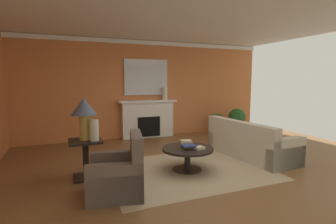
% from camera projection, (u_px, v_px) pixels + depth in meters
% --- Properties ---
extents(ground_plane, '(9.70, 9.70, 0.00)m').
position_uv_depth(ground_plane, '(190.00, 166.00, 5.31)').
color(ground_plane, brown).
extents(wall_fireplace, '(8.06, 0.12, 2.97)m').
position_uv_depth(wall_fireplace, '(145.00, 89.00, 8.05)').
color(wall_fireplace, '#CC723D').
rests_on(wall_fireplace, ground_plane).
extents(ceiling_panel, '(8.06, 6.80, 0.06)m').
position_uv_depth(ceiling_panel, '(185.00, 18.00, 5.23)').
color(ceiling_panel, white).
extents(crown_moulding, '(8.06, 0.08, 0.12)m').
position_uv_depth(crown_moulding, '(145.00, 43.00, 7.80)').
color(crown_moulding, white).
extents(area_rug, '(3.06, 2.35, 0.01)m').
position_uv_depth(area_rug, '(187.00, 170.00, 5.06)').
color(area_rug, tan).
rests_on(area_rug, ground_plane).
extents(fireplace, '(1.80, 0.35, 1.15)m').
position_uv_depth(fireplace, '(148.00, 120.00, 7.97)').
color(fireplace, white).
rests_on(fireplace, ground_plane).
extents(mantel_mirror, '(1.37, 0.04, 1.09)m').
position_uv_depth(mantel_mirror, '(146.00, 77.00, 7.92)').
color(mantel_mirror, silver).
extents(sofa, '(1.05, 2.16, 0.85)m').
position_uv_depth(sofa, '(249.00, 144.00, 5.92)').
color(sofa, '#BCB299').
rests_on(sofa, ground_plane).
extents(armchair_near_window, '(0.95, 0.95, 0.95)m').
position_uv_depth(armchair_near_window, '(118.00, 176.00, 3.93)').
color(armchair_near_window, brown).
rests_on(armchair_near_window, ground_plane).
extents(coffee_table, '(1.00, 1.00, 0.45)m').
position_uv_depth(coffee_table, '(188.00, 154.00, 5.02)').
color(coffee_table, black).
rests_on(coffee_table, ground_plane).
extents(side_table, '(0.56, 0.56, 0.70)m').
position_uv_depth(side_table, '(86.00, 156.00, 4.62)').
color(side_table, black).
rests_on(side_table, ground_plane).
extents(table_lamp, '(0.44, 0.44, 0.75)m').
position_uv_depth(table_lamp, '(84.00, 111.00, 4.52)').
color(table_lamp, '#B28E38').
rests_on(table_lamp, side_table).
extents(vase_mantel_right, '(0.16, 0.16, 0.40)m').
position_uv_depth(vase_mantel_right, '(165.00, 93.00, 8.03)').
color(vase_mantel_right, beige).
rests_on(vase_mantel_right, fireplace).
extents(vase_tall_corner, '(0.31, 0.31, 0.63)m').
position_uv_depth(vase_tall_corner, '(217.00, 124.00, 8.57)').
color(vase_tall_corner, '#33703D').
rests_on(vase_tall_corner, ground_plane).
extents(vase_on_side_table, '(0.15, 0.15, 0.37)m').
position_uv_depth(vase_on_side_table, '(94.00, 130.00, 4.50)').
color(vase_on_side_table, beige).
rests_on(vase_on_side_table, side_table).
extents(book_red_cover, '(0.21, 0.18, 0.05)m').
position_uv_depth(book_red_cover, '(199.00, 148.00, 4.91)').
color(book_red_cover, tan).
rests_on(book_red_cover, coffee_table).
extents(book_art_folio, '(0.28, 0.20, 0.03)m').
position_uv_depth(book_art_folio, '(189.00, 146.00, 4.90)').
color(book_art_folio, navy).
rests_on(book_art_folio, coffee_table).
extents(book_small_novel, '(0.24, 0.19, 0.05)m').
position_uv_depth(book_small_novel, '(186.00, 141.00, 5.08)').
color(book_small_novel, tan).
rests_on(book_small_novel, coffee_table).
extents(potted_plant, '(0.56, 0.56, 0.83)m').
position_uv_depth(potted_plant, '(237.00, 119.00, 8.51)').
color(potted_plant, '#BCB29E').
rests_on(potted_plant, ground_plane).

